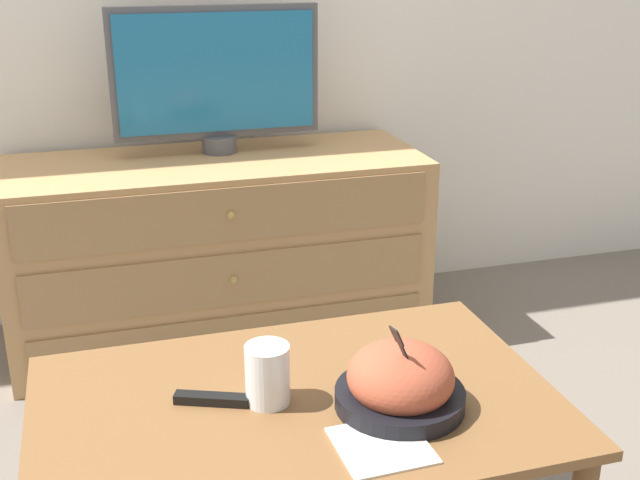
# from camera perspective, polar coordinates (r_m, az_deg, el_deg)

# --- Properties ---
(ground_plane) EXTENTS (12.00, 12.00, 0.00)m
(ground_plane) POSITION_cam_1_polar(r_m,az_deg,el_deg) (3.00, -10.61, -4.55)
(ground_plane) COLOR #70665B
(dresser) EXTENTS (1.31, 0.52, 0.61)m
(dresser) POSITION_cam_1_polar(r_m,az_deg,el_deg) (2.63, -7.20, -0.72)
(dresser) COLOR tan
(dresser) RESTS_ON ground_plane
(tv) EXTENTS (0.66, 0.11, 0.46)m
(tv) POSITION_cam_1_polar(r_m,az_deg,el_deg) (2.58, -7.40, 11.52)
(tv) COLOR #515156
(tv) RESTS_ON dresser
(coffee_table) EXTENTS (0.95, 0.61, 0.47)m
(coffee_table) POSITION_cam_1_polar(r_m,az_deg,el_deg) (1.52, -1.66, -13.32)
(coffee_table) COLOR brown
(coffee_table) RESTS_ON ground_plane
(takeout_bowl) EXTENTS (0.23, 0.23, 0.18)m
(takeout_bowl) POSITION_cam_1_polar(r_m,az_deg,el_deg) (1.45, 5.73, -10.06)
(takeout_bowl) COLOR black
(takeout_bowl) RESTS_ON coffee_table
(drink_cup) EXTENTS (0.08, 0.08, 0.11)m
(drink_cup) POSITION_cam_1_polar(r_m,az_deg,el_deg) (1.46, -3.74, -9.74)
(drink_cup) COLOR beige
(drink_cup) RESTS_ON coffee_table
(napkin) EXTENTS (0.15, 0.15, 0.00)m
(napkin) POSITION_cam_1_polar(r_m,az_deg,el_deg) (1.37, 4.41, -14.35)
(napkin) COLOR silver
(napkin) RESTS_ON coffee_table
(remote_control) EXTENTS (0.14, 0.08, 0.02)m
(remote_control) POSITION_cam_1_polar(r_m,az_deg,el_deg) (1.49, -7.70, -11.15)
(remote_control) COLOR black
(remote_control) RESTS_ON coffee_table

